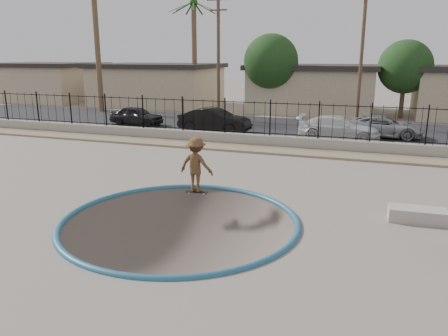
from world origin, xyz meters
TOP-DOWN VIEW (x-y plane):
  - ground at (0.00, 12.00)m, footprint 120.00×120.00m
  - bowl_pit at (0.00, -1.00)m, footprint 6.84×6.84m
  - coping_ring at (0.00, -1.00)m, footprint 7.04×7.04m
  - rock_strip at (0.00, 9.20)m, footprint 42.00×1.60m
  - retaining_wall at (0.00, 10.30)m, footprint 42.00×0.45m
  - fence at (0.00, 10.30)m, footprint 40.00×0.04m
  - street at (0.00, 17.00)m, footprint 90.00×8.00m
  - house_west_far at (-28.00, 26.50)m, footprint 10.60×8.60m
  - house_west at (-15.00, 26.50)m, footprint 11.60×8.60m
  - house_center at (0.00, 26.50)m, footprint 10.60×8.60m
  - palm_left at (-17.00, 20.00)m, footprint 2.30×2.30m
  - palm_mid at (-10.00, 24.00)m, footprint 2.30×2.30m
  - utility_pole_left at (-6.00, 19.00)m, footprint 1.70×0.24m
  - utility_pole_mid at (4.00, 19.00)m, footprint 1.70×0.24m
  - street_tree_left at (-3.00, 23.00)m, footprint 4.32×4.32m
  - street_tree_mid at (7.00, 24.00)m, footprint 3.96×3.96m
  - skater at (-0.56, 1.60)m, footprint 1.29×0.81m
  - skateboard at (-0.56, 1.60)m, footprint 0.81×0.33m
  - concrete_ledge at (6.55, 1.27)m, footprint 1.63×0.77m
  - car_a at (-10.33, 14.38)m, footprint 3.76×1.63m
  - car_b at (-4.24, 13.40)m, footprint 4.55×1.76m
  - car_c at (3.27, 13.40)m, footprint 4.66×2.05m
  - car_d at (5.67, 15.00)m, footprint 4.48×2.12m

SIDE VIEW (x-z plane):
  - ground at x=0.00m, z-range -2.20..0.00m
  - bowl_pit at x=0.00m, z-range -0.90..0.90m
  - coping_ring at x=0.00m, z-range -0.10..0.10m
  - street at x=0.00m, z-range 0.00..0.04m
  - rock_strip at x=0.00m, z-range 0.00..0.11m
  - skateboard at x=-0.56m, z-range 0.02..0.09m
  - concrete_ledge at x=6.55m, z-range 0.00..0.40m
  - retaining_wall at x=0.00m, z-range 0.00..0.60m
  - car_d at x=5.67m, z-range 0.04..1.27m
  - car_a at x=-10.33m, z-range 0.04..1.30m
  - car_c at x=3.27m, z-range 0.04..1.37m
  - car_b at x=-4.24m, z-range 0.04..1.51m
  - skater at x=-0.56m, z-range 0.00..1.90m
  - fence at x=0.00m, z-range 0.60..2.40m
  - house_west at x=-15.00m, z-range 0.02..3.92m
  - house_west_far at x=-28.00m, z-range 0.02..3.92m
  - house_center at x=0.00m, z-range 0.02..3.92m
  - street_tree_mid at x=7.00m, z-range 0.92..6.75m
  - street_tree_left at x=-3.00m, z-range 1.01..7.37m
  - utility_pole_left at x=-6.00m, z-range 0.20..9.20m
  - utility_pole_mid at x=4.00m, z-range 0.21..9.71m
  - palm_mid at x=-10.00m, z-range 2.04..11.34m
  - palm_left at x=-17.00m, z-range 2.30..13.60m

